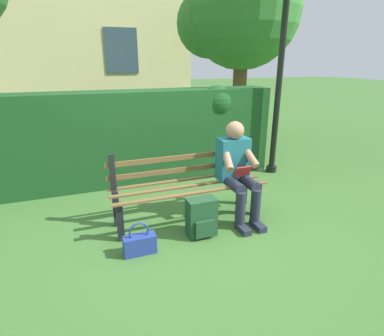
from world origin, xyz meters
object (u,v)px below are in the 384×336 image
handbag (140,243)px  lamp_post (282,50)px  backpack (202,218)px  tree_far (237,14)px  park_bench (187,185)px  person_seated (237,168)px

handbag → lamp_post: bearing=-148.7°
backpack → tree_far: tree_far is taller
park_bench → person_seated: 0.64m
tree_far → lamp_post: 2.76m
tree_far → lamp_post: (0.55, 2.57, -0.86)m
person_seated → park_bench: bearing=-16.3°
lamp_post → backpack: bearing=37.8°
park_bench → backpack: (-0.01, 0.44, -0.22)m
park_bench → handbag: park_bench is taller
backpack → person_seated: bearing=-154.4°
park_bench → tree_far: 5.07m
person_seated → backpack: (0.57, 0.27, -0.42)m
person_seated → lamp_post: 2.33m
lamp_post → park_bench: bearing=28.7°
backpack → tree_far: bearing=-121.6°
tree_far → person_seated: bearing=63.0°
park_bench → tree_far: bearing=-124.7°
person_seated → lamp_post: size_ratio=0.36×
person_seated → lamp_post: lamp_post is taller
backpack → handbag: (0.72, 0.11, -0.10)m
park_bench → handbag: bearing=37.9°
person_seated → handbag: bearing=16.4°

